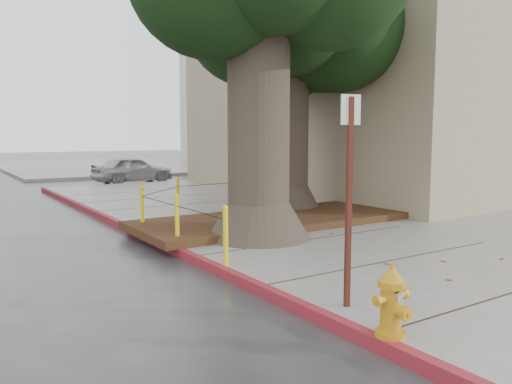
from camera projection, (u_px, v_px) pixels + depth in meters
ground at (370, 274)px, 7.78m from camera, size 140.00×140.00×0.00m
sidewalk_main at (462, 215)px, 13.11m from camera, size 16.00×26.00×0.15m
sidewalk_far at (123, 165)px, 35.99m from camera, size 16.00×20.00×0.15m
curb_red at (184, 254)px, 8.76m from camera, size 0.14×26.00×0.16m
planter_bed at (273, 220)px, 11.49m from camera, size 6.40×2.60×0.16m
building_corner at (395, 64)px, 19.74m from camera, size 12.00×13.00×10.00m
building_side_white at (269, 105)px, 37.61m from camera, size 10.00×10.00×9.00m
building_side_grey at (285, 94)px, 45.70m from camera, size 12.00×14.00×12.00m
tree_far at (297, 26)px, 13.09m from camera, size 4.50×3.80×7.17m
bollard_ring at (195, 204)px, 10.87m from camera, size 3.79×5.39×0.95m
fire_hydrant at (392, 302)px, 4.93m from camera, size 0.38×0.34×0.74m
signpost at (349, 189)px, 5.71m from camera, size 0.24×0.08×2.45m
car_silver at (133, 169)px, 23.10m from camera, size 3.79×1.80×1.25m
car_red at (226, 166)px, 26.67m from camera, size 3.68×1.34×1.21m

